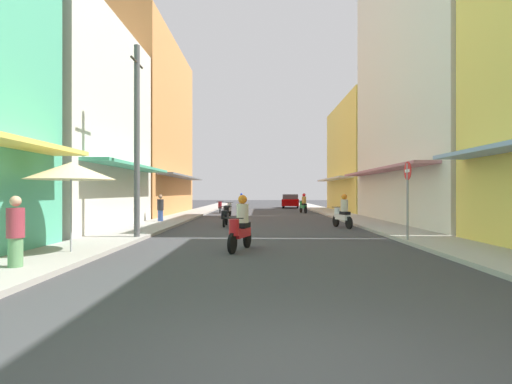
{
  "coord_description": "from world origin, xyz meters",
  "views": [
    {
      "loc": [
        -0.32,
        -3.36,
        1.65
      ],
      "look_at": [
        -0.51,
        16.49,
        1.67
      ],
      "focal_mm": 27.63,
      "sensor_mm": 36.0,
      "label": 1
    }
  ],
  "objects_px": {
    "motorbike_maroon": "(220,207)",
    "motorbike_red": "(241,226)",
    "motorbike_black": "(225,216)",
    "motorbike_orange": "(242,201)",
    "street_sign_no_entry": "(408,190)",
    "parked_car": "(291,201)",
    "pedestrian_crossing": "(16,234)",
    "motorbike_green": "(303,204)",
    "pedestrian_far": "(160,209)",
    "motorbike_silver": "(228,209)",
    "motorbike_white": "(342,213)",
    "utility_pole": "(137,140)",
    "vendor_umbrella": "(71,171)"
  },
  "relations": [
    {
      "from": "parked_car",
      "to": "pedestrian_far",
      "type": "distance_m",
      "value": 22.68
    },
    {
      "from": "motorbike_orange",
      "to": "street_sign_no_entry",
      "type": "distance_m",
      "value": 30.59
    },
    {
      "from": "pedestrian_far",
      "to": "street_sign_no_entry",
      "type": "relative_size",
      "value": 0.58
    },
    {
      "from": "vendor_umbrella",
      "to": "parked_car",
      "type": "bearing_deg",
      "value": 75.64
    },
    {
      "from": "parked_car",
      "to": "pedestrian_crossing",
      "type": "height_order",
      "value": "pedestrian_crossing"
    },
    {
      "from": "motorbike_black",
      "to": "motorbike_red",
      "type": "xyz_separation_m",
      "value": [
        1.14,
        -8.07,
        0.2
      ]
    },
    {
      "from": "motorbike_silver",
      "to": "parked_car",
      "type": "distance_m",
      "value": 16.26
    },
    {
      "from": "motorbike_green",
      "to": "motorbike_red",
      "type": "xyz_separation_m",
      "value": [
        -4.05,
        -20.42,
        0.0
      ]
    },
    {
      "from": "motorbike_green",
      "to": "parked_car",
      "type": "xyz_separation_m",
      "value": [
        -0.22,
        10.39,
        0.04
      ]
    },
    {
      "from": "motorbike_green",
      "to": "motorbike_orange",
      "type": "distance_m",
      "value": 12.29
    },
    {
      "from": "pedestrian_far",
      "to": "utility_pole",
      "type": "relative_size",
      "value": 0.23
    },
    {
      "from": "motorbike_green",
      "to": "street_sign_no_entry",
      "type": "relative_size",
      "value": 0.68
    },
    {
      "from": "pedestrian_far",
      "to": "motorbike_red",
      "type": "bearing_deg",
      "value": -64.08
    },
    {
      "from": "motorbike_red",
      "to": "motorbike_orange",
      "type": "bearing_deg",
      "value": 92.54
    },
    {
      "from": "motorbike_silver",
      "to": "utility_pole",
      "type": "height_order",
      "value": "utility_pole"
    },
    {
      "from": "motorbike_maroon",
      "to": "motorbike_red",
      "type": "bearing_deg",
      "value": -82.55
    },
    {
      "from": "motorbike_black",
      "to": "utility_pole",
      "type": "height_order",
      "value": "utility_pole"
    },
    {
      "from": "motorbike_green",
      "to": "motorbike_red",
      "type": "distance_m",
      "value": 20.82
    },
    {
      "from": "pedestrian_far",
      "to": "street_sign_no_entry",
      "type": "distance_m",
      "value": 13.06
    },
    {
      "from": "motorbike_black",
      "to": "parked_car",
      "type": "bearing_deg",
      "value": 77.68
    },
    {
      "from": "pedestrian_crossing",
      "to": "street_sign_no_entry",
      "type": "relative_size",
      "value": 0.6
    },
    {
      "from": "parked_car",
      "to": "street_sign_no_entry",
      "type": "distance_m",
      "value": 29.25
    },
    {
      "from": "motorbike_red",
      "to": "motorbike_green",
      "type": "bearing_deg",
      "value": 78.79
    },
    {
      "from": "street_sign_no_entry",
      "to": "motorbike_maroon",
      "type": "bearing_deg",
      "value": 113.31
    },
    {
      "from": "motorbike_maroon",
      "to": "motorbike_red",
      "type": "xyz_separation_m",
      "value": [
        2.63,
        -20.11,
        0.2
      ]
    },
    {
      "from": "parked_car",
      "to": "pedestrian_crossing",
      "type": "distance_m",
      "value": 34.96
    },
    {
      "from": "pedestrian_far",
      "to": "utility_pole",
      "type": "xyz_separation_m",
      "value": [
        1.06,
        -7.42,
        2.69
      ]
    },
    {
      "from": "motorbike_green",
      "to": "motorbike_black",
      "type": "bearing_deg",
      "value": -112.77
    },
    {
      "from": "motorbike_silver",
      "to": "motorbike_white",
      "type": "bearing_deg",
      "value": -54.28
    },
    {
      "from": "motorbike_white",
      "to": "vendor_umbrella",
      "type": "distance_m",
      "value": 12.06
    },
    {
      "from": "motorbike_green",
      "to": "street_sign_no_entry",
      "type": "bearing_deg",
      "value": -86.06
    },
    {
      "from": "vendor_umbrella",
      "to": "motorbike_red",
      "type": "bearing_deg",
      "value": 13.83
    },
    {
      "from": "motorbike_green",
      "to": "utility_pole",
      "type": "xyz_separation_m",
      "value": [
        -7.76,
        -18.02,
        2.75
      ]
    },
    {
      "from": "motorbike_black",
      "to": "street_sign_no_entry",
      "type": "xyz_separation_m",
      "value": [
        6.48,
        -6.46,
        1.21
      ]
    },
    {
      "from": "motorbike_white",
      "to": "motorbike_black",
      "type": "distance_m",
      "value": 5.61
    },
    {
      "from": "motorbike_orange",
      "to": "street_sign_no_entry",
      "type": "bearing_deg",
      "value": -77.27
    },
    {
      "from": "parked_car",
      "to": "pedestrian_crossing",
      "type": "xyz_separation_m",
      "value": [
        -8.3,
        -33.96,
        0.05
      ]
    },
    {
      "from": "motorbike_silver",
      "to": "motorbike_green",
      "type": "bearing_deg",
      "value": 41.07
    },
    {
      "from": "motorbike_black",
      "to": "motorbike_orange",
      "type": "distance_m",
      "value": 23.37
    },
    {
      "from": "motorbike_black",
      "to": "street_sign_no_entry",
      "type": "bearing_deg",
      "value": -44.9
    },
    {
      "from": "motorbike_orange",
      "to": "parked_car",
      "type": "bearing_deg",
      "value": -6.89
    },
    {
      "from": "motorbike_black",
      "to": "pedestrian_far",
      "type": "relative_size",
      "value": 1.18
    },
    {
      "from": "pedestrian_far",
      "to": "motorbike_white",
      "type": "bearing_deg",
      "value": -16.39
    },
    {
      "from": "pedestrian_crossing",
      "to": "street_sign_no_entry",
      "type": "xyz_separation_m",
      "value": [
        9.81,
        4.77,
        0.93
      ]
    },
    {
      "from": "motorbike_maroon",
      "to": "pedestrian_far",
      "type": "bearing_deg",
      "value": -101.79
    },
    {
      "from": "motorbike_maroon",
      "to": "motorbike_orange",
      "type": "height_order",
      "value": "motorbike_orange"
    },
    {
      "from": "motorbike_red",
      "to": "utility_pole",
      "type": "bearing_deg",
      "value": 147.09
    },
    {
      "from": "motorbike_silver",
      "to": "pedestrian_far",
      "type": "bearing_deg",
      "value": -119.16
    },
    {
      "from": "pedestrian_far",
      "to": "motorbike_silver",
      "type": "bearing_deg",
      "value": 60.84
    },
    {
      "from": "motorbike_white",
      "to": "motorbike_black",
      "type": "height_order",
      "value": "motorbike_white"
    }
  ]
}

